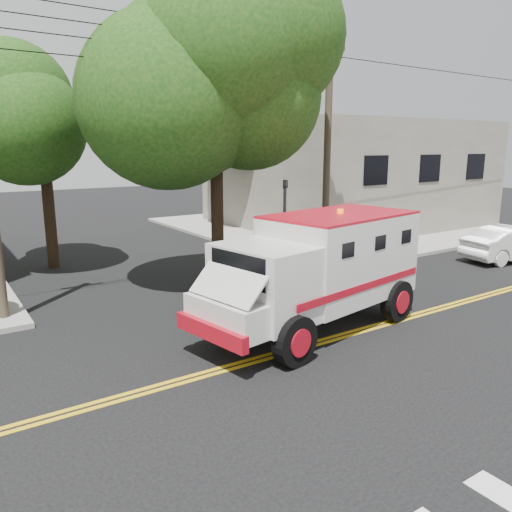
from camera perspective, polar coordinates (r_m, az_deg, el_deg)
ground at (r=12.28m, az=4.71°, el=-10.51°), size 100.00×100.00×0.00m
sidewalk_ne at (r=30.72m, az=8.86°, el=3.51°), size 17.00×17.00×0.15m
building_right at (r=31.79m, az=10.45°, el=9.33°), size 14.00×12.00×6.00m
utility_pole_right at (r=20.11m, az=8.14°, el=11.54°), size 0.28×0.28×9.00m
tree_main at (r=17.69m, az=-2.91°, el=20.31°), size 6.08×5.70×9.85m
tree_left at (r=21.09m, az=-22.37°, el=14.14°), size 4.48×4.20×7.70m
tree_right at (r=29.32m, az=-0.83°, el=15.03°), size 4.80×4.50×8.20m
traffic_signal at (r=18.24m, az=3.29°, el=4.39°), size 0.15×0.18×3.60m
armored_truck at (r=13.17m, az=7.16°, el=-1.10°), size 6.94×3.58×3.02m
parked_sedan at (r=23.74m, az=27.18°, el=1.26°), size 4.66×2.35×1.47m
pedestrian_a at (r=22.62m, az=5.01°, el=2.64°), size 0.59×0.40×1.58m
pedestrian_b at (r=22.65m, az=16.22°, el=2.55°), size 0.97×0.79×1.85m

